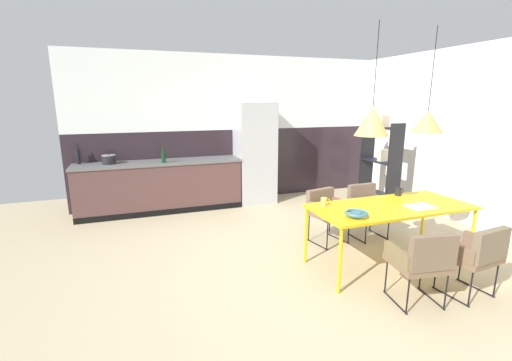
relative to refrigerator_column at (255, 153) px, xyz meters
name	(u,v)px	position (x,y,z in m)	size (l,w,h in m)	color
ground_plane	(321,271)	(-0.24, -3.03, -0.96)	(8.96, 8.96, 0.00)	tan
back_wall_splashback_dark	(238,164)	(-0.24, 0.36, -0.26)	(6.27, 0.12, 1.41)	black
back_wall_panel_upper	(237,93)	(-0.24, 0.36, 1.15)	(6.27, 0.12, 1.41)	silver
kitchen_counter	(161,186)	(-1.80, 0.00, -0.51)	(2.88, 0.63, 0.91)	#523534
refrigerator_column	(255,153)	(0.00, 0.00, 0.00)	(0.72, 0.60, 1.93)	#ADAFB2
dining_table	(390,209)	(0.60, -3.14, -0.25)	(1.91, 0.83, 0.75)	yellow
armchair_facing_counter	(367,203)	(0.94, -2.26, -0.47)	(0.51, 0.49, 0.76)	brown
armchair_near_window	(476,251)	(0.93, -4.02, -0.46)	(0.53, 0.52, 0.77)	brown
armchair_far_side	(326,207)	(0.27, -2.24, -0.46)	(0.56, 0.56, 0.74)	brown
armchair_head_of_table	(423,258)	(0.30, -3.97, -0.46)	(0.55, 0.54, 0.78)	brown
fruit_bowl	(356,214)	(-0.04, -3.36, -0.17)	(0.25, 0.25, 0.06)	#33607F
open_book	(420,207)	(0.88, -3.30, -0.20)	(0.31, 0.24, 0.02)	white
mug_tall_blue	(398,192)	(1.00, -2.81, -0.16)	(0.12, 0.08, 0.10)	black
mug_white_ceramic	(324,202)	(-0.17, -2.90, -0.16)	(0.12, 0.07, 0.11)	gold
cooking_pot	(109,159)	(-2.63, 0.03, 0.02)	(0.23, 0.23, 0.18)	black
bottle_oil_tall	(78,156)	(-3.12, 0.19, 0.08)	(0.06, 0.06, 0.33)	black
bottle_spice_small	(163,157)	(-1.74, -0.16, 0.05)	(0.07, 0.07, 0.28)	#0F3319
open_shelf_unit	(380,160)	(2.07, -1.11, -0.07)	(0.30, 0.81, 1.71)	black
pendant_lamp_over_table_near	(372,121)	(0.22, -3.17, 0.79)	(0.36, 0.36, 1.17)	black
pendant_lamp_over_table_far	(427,122)	(0.98, -3.17, 0.77)	(0.35, 0.35, 1.16)	black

